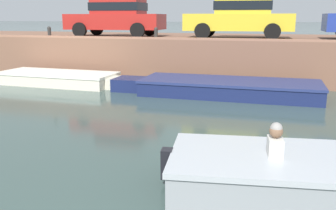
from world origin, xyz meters
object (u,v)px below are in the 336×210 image
object	(u,v)px
boat_moored_west_cream	(63,79)
mooring_bollard_west	(49,31)
boat_moored_central_navy	(221,87)
car_leftmost_red	(117,16)
car_left_inner_yellow	(240,16)
mooring_bollard_mid	(156,33)

from	to	relation	value
boat_moored_west_cream	mooring_bollard_west	xyz separation A→B (m)	(-1.49, 1.63, 1.64)
boat_moored_central_navy	car_leftmost_red	world-z (taller)	car_leftmost_red
boat_moored_central_navy	car_leftmost_red	xyz separation A→B (m)	(-5.00, 3.37, 2.23)
car_left_inner_yellow	car_leftmost_red	bearing A→B (deg)	-179.99
boat_moored_west_cream	boat_moored_central_navy	size ratio (longest dim) A/B	0.78
boat_moored_central_navy	car_left_inner_yellow	xyz separation A→B (m)	(0.21, 3.38, 2.23)
boat_moored_west_cream	car_left_inner_yellow	xyz separation A→B (m)	(6.11, 3.08, 2.25)
boat_moored_west_cream	boat_moored_central_navy	distance (m)	5.91
boat_moored_west_cream	boat_moored_central_navy	xyz separation A→B (m)	(5.90, -0.30, 0.02)
boat_moored_west_cream	car_left_inner_yellow	size ratio (longest dim) A/B	1.25
car_leftmost_red	car_left_inner_yellow	distance (m)	5.21
car_left_inner_yellow	mooring_bollard_mid	xyz separation A→B (m)	(-2.99, -1.45, -0.61)
boat_moored_central_navy	mooring_bollard_west	xyz separation A→B (m)	(-7.39, 1.93, 1.63)
boat_moored_west_cream	car_left_inner_yellow	bearing A→B (deg)	26.71
boat_moored_central_navy	mooring_bollard_mid	bearing A→B (deg)	145.30
boat_moored_central_navy	car_leftmost_red	size ratio (longest dim) A/B	1.61
car_leftmost_red	mooring_bollard_west	xyz separation A→B (m)	(-2.39, -1.45, -0.61)
mooring_bollard_mid	car_left_inner_yellow	bearing A→B (deg)	25.85
boat_moored_west_cream	car_leftmost_red	bearing A→B (deg)	73.65
car_left_inner_yellow	mooring_bollard_mid	distance (m)	3.38
car_left_inner_yellow	mooring_bollard_west	xyz separation A→B (m)	(-7.61, -1.45, -0.61)
mooring_bollard_west	boat_moored_west_cream	bearing A→B (deg)	-47.50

